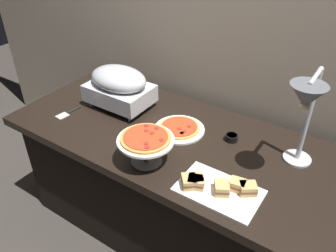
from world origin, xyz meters
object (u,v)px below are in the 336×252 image
object	(u,v)px
sandwich_platter	(216,187)
serving_spatula	(68,113)
chafing_dish	(119,85)
heat_lamp	(306,104)
pizza_plate_front	(179,128)
pizza_plate_center	(146,141)
sauce_cup_near	(232,137)

from	to	relation	value
sandwich_platter	serving_spatula	world-z (taller)	sandwich_platter
chafing_dish	heat_lamp	size ratio (longest dim) A/B	0.77
pizza_plate_front	pizza_plate_center	bearing A→B (deg)	-87.77
sauce_cup_near	serving_spatula	world-z (taller)	sauce_cup_near
sandwich_platter	pizza_plate_front	bearing A→B (deg)	141.31
pizza_plate_front	pizza_plate_center	size ratio (longest dim) A/B	1.03
sandwich_platter	serving_spatula	bearing A→B (deg)	175.17
heat_lamp	serving_spatula	bearing A→B (deg)	-171.83
chafing_dish	heat_lamp	world-z (taller)	heat_lamp
chafing_dish	pizza_plate_center	bearing A→B (deg)	-36.98
pizza_plate_front	sandwich_platter	bearing A→B (deg)	-38.69
pizza_plate_front	serving_spatula	xyz separation A→B (m)	(-0.67, -0.23, -0.01)
chafing_dish	heat_lamp	distance (m)	1.12
chafing_dish	pizza_plate_center	distance (m)	0.59
sandwich_platter	serving_spatula	xyz separation A→B (m)	(-1.06, 0.09, -0.02)
pizza_plate_front	serving_spatula	size ratio (longest dim) A/B	1.67
serving_spatula	pizza_plate_front	bearing A→B (deg)	18.75
chafing_dish	sauce_cup_near	bearing A→B (deg)	4.08
pizza_plate_center	serving_spatula	distance (m)	0.70
sauce_cup_near	heat_lamp	bearing A→B (deg)	-18.51
pizza_plate_front	serving_spatula	bearing A→B (deg)	-161.25
chafing_dish	pizza_plate_center	world-z (taller)	chafing_dish
heat_lamp	pizza_plate_front	size ratio (longest dim) A/B	1.77
chafing_dish	serving_spatula	xyz separation A→B (m)	(-0.21, -0.25, -0.14)
heat_lamp	sandwich_platter	world-z (taller)	heat_lamp
pizza_plate_front	heat_lamp	bearing A→B (deg)	-3.58
pizza_plate_center	sandwich_platter	distance (m)	0.40
sauce_cup_near	serving_spatula	distance (m)	1.00
pizza_plate_front	serving_spatula	world-z (taller)	pizza_plate_front
pizza_plate_center	serving_spatula	xyz separation A→B (m)	(-0.68, 0.10, -0.12)
pizza_plate_front	sandwich_platter	xyz separation A→B (m)	(0.39, -0.32, 0.01)
chafing_dish	serving_spatula	bearing A→B (deg)	-130.43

